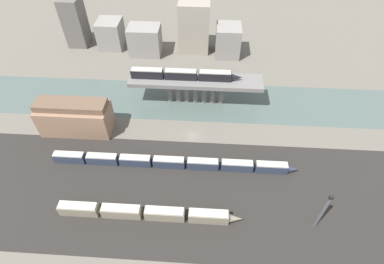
{
  "coord_description": "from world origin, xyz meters",
  "views": [
    {
      "loc": [
        4.53,
        -73.98,
        78.89
      ],
      "look_at": [
        0.0,
        -2.16,
        4.36
      ],
      "focal_mm": 28.0,
      "sensor_mm": 36.0,
      "label": 1
    }
  ],
  "objects_px": {
    "train_yard_near": "(147,213)",
    "warehouse_building": "(75,117)",
    "train_yard_mid": "(172,163)",
    "signal_tower": "(322,212)",
    "train_on_bridge": "(185,75)"
  },
  "relations": [
    {
      "from": "signal_tower",
      "to": "warehouse_building",
      "type": "bearing_deg",
      "value": 157.03
    },
    {
      "from": "train_yard_near",
      "to": "warehouse_building",
      "type": "relative_size",
      "value": 2.1
    },
    {
      "from": "train_on_bridge",
      "to": "signal_tower",
      "type": "relative_size",
      "value": 2.81
    },
    {
      "from": "train_yard_mid",
      "to": "signal_tower",
      "type": "height_order",
      "value": "signal_tower"
    },
    {
      "from": "train_yard_near",
      "to": "signal_tower",
      "type": "relative_size",
      "value": 3.49
    },
    {
      "from": "signal_tower",
      "to": "train_yard_mid",
      "type": "bearing_deg",
      "value": 156.56
    },
    {
      "from": "train_yard_mid",
      "to": "signal_tower",
      "type": "xyz_separation_m",
      "value": [
        42.12,
        -18.26,
        5.52
      ]
    },
    {
      "from": "warehouse_building",
      "to": "signal_tower",
      "type": "xyz_separation_m",
      "value": [
        78.38,
        -33.23,
        1.22
      ]
    },
    {
      "from": "train_on_bridge",
      "to": "train_yard_near",
      "type": "distance_m",
      "value": 53.69
    },
    {
      "from": "train_yard_near",
      "to": "train_on_bridge",
      "type": "bearing_deg",
      "value": 82.77
    },
    {
      "from": "train_yard_mid",
      "to": "warehouse_building",
      "type": "relative_size",
      "value": 3.2
    },
    {
      "from": "train_on_bridge",
      "to": "train_yard_near",
      "type": "xyz_separation_m",
      "value": [
        -6.62,
        -52.19,
        -10.72
      ]
    },
    {
      "from": "train_on_bridge",
      "to": "train_yard_mid",
      "type": "height_order",
      "value": "train_on_bridge"
    },
    {
      "from": "train_on_bridge",
      "to": "warehouse_building",
      "type": "height_order",
      "value": "train_on_bridge"
    },
    {
      "from": "train_yard_mid",
      "to": "signal_tower",
      "type": "relative_size",
      "value": 5.34
    }
  ]
}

